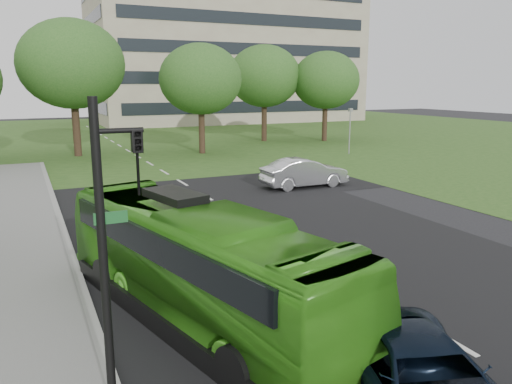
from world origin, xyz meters
The scene contains 12 objects.
ground centered at (0.00, 0.00, 0.00)m, with size 160.00×160.00×0.00m, color black.
street_surfaces centered at (-0.38, 22.75, 0.03)m, with size 120.00×120.00×0.15m.
office_building centered at (21.96, 61.96, 12.50)m, with size 40.10×20.10×25.00m.
tree_park_b centered at (-4.25, 28.35, 7.14)m, with size 8.07×8.07×10.58m.
tree_park_c centered at (5.28, 25.67, 6.03)m, with size 6.69×6.69×8.89m.
tree_park_d centered at (14.08, 31.92, 6.42)m, with size 7.17×7.17×9.48m.
tree_park_e centered at (19.65, 29.36, 6.03)m, with size 6.65×6.65×8.87m.
bus centered at (-4.68, -2.74, 1.40)m, with size 2.34×10.02×2.79m, color #3E981E.
sedan centered at (5.83, 10.00, 0.80)m, with size 1.70×4.86×1.60m, color silver.
suv centered at (-2.50, -8.00, 0.69)m, with size 2.28×4.95×1.37m, color black.
traffic_light centered at (-7.03, -5.47, 3.18)m, with size 0.87×0.23×5.41m.
camera_pole centered at (16.00, 20.00, 2.41)m, with size 0.34×0.31×3.74m.
Camera 1 is at (-8.24, -13.58, 5.58)m, focal length 35.00 mm.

